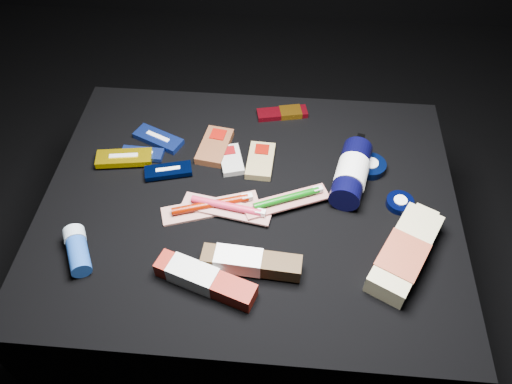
# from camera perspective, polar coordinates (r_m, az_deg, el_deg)

# --- Properties ---
(ground) EXTENTS (3.00, 3.00, 0.00)m
(ground) POSITION_cam_1_polar(r_m,az_deg,el_deg) (1.51, -0.61, -10.59)
(ground) COLOR black
(ground) RESTS_ON ground
(cloth_table) EXTENTS (0.98, 0.78, 0.40)m
(cloth_table) POSITION_cam_1_polar(r_m,az_deg,el_deg) (1.34, -0.68, -6.37)
(cloth_table) COLOR black
(cloth_table) RESTS_ON ground
(luna_bar_0) EXTENTS (0.14, 0.10, 0.02)m
(luna_bar_0) POSITION_cam_1_polar(r_m,az_deg,el_deg) (1.34, -11.10, 6.00)
(luna_bar_0) COLOR navy
(luna_bar_0) RESTS_ON cloth_table
(luna_bar_1) EXTENTS (0.11, 0.04, 0.01)m
(luna_bar_1) POSITION_cam_1_polar(r_m,az_deg,el_deg) (1.30, -12.87, 4.29)
(luna_bar_1) COLOR navy
(luna_bar_1) RESTS_ON cloth_table
(luna_bar_2) EXTENTS (0.12, 0.07, 0.02)m
(luna_bar_2) POSITION_cam_1_polar(r_m,az_deg,el_deg) (1.25, -9.99, 2.40)
(luna_bar_2) COLOR black
(luna_bar_2) RESTS_ON cloth_table
(luna_bar_3) EXTENTS (0.14, 0.07, 0.02)m
(luna_bar_3) POSITION_cam_1_polar(r_m,az_deg,el_deg) (1.30, -14.84, 3.79)
(luna_bar_3) COLOR #CBA606
(luna_bar_3) RESTS_ON cloth_table
(clif_bar_0) EXTENTS (0.09, 0.14, 0.02)m
(clif_bar_0) POSITION_cam_1_polar(r_m,az_deg,el_deg) (1.30, -4.67, 5.39)
(clif_bar_0) COLOR brown
(clif_bar_0) RESTS_ON cloth_table
(clif_bar_1) EXTENTS (0.08, 0.11, 0.02)m
(clif_bar_1) POSITION_cam_1_polar(r_m,az_deg,el_deg) (1.26, -2.90, 3.83)
(clif_bar_1) COLOR #A9A9A2
(clif_bar_1) RESTS_ON cloth_table
(clif_bar_2) EXTENTS (0.07, 0.12, 0.02)m
(clif_bar_2) POSITION_cam_1_polar(r_m,az_deg,el_deg) (1.26, 0.55, 3.75)
(clif_bar_2) COLOR #978552
(clif_bar_2) RESTS_ON cloth_table
(power_bar) EXTENTS (0.14, 0.07, 0.02)m
(power_bar) POSITION_cam_1_polar(r_m,az_deg,el_deg) (1.39, 3.33, 9.01)
(power_bar) COLOR maroon
(power_bar) RESTS_ON cloth_table
(lotion_bottle) EXTENTS (0.11, 0.24, 0.08)m
(lotion_bottle) POSITION_cam_1_polar(r_m,az_deg,el_deg) (1.21, 10.86, 2.16)
(lotion_bottle) COLOR black
(lotion_bottle) RESTS_ON cloth_table
(cream_tin_upper) EXTENTS (0.08, 0.08, 0.02)m
(cream_tin_upper) POSITION_cam_1_polar(r_m,az_deg,el_deg) (1.27, 12.90, 2.90)
(cream_tin_upper) COLOR black
(cream_tin_upper) RESTS_ON cloth_table
(cream_tin_lower) EXTENTS (0.06, 0.06, 0.02)m
(cream_tin_lower) POSITION_cam_1_polar(r_m,az_deg,el_deg) (1.21, 16.11, -1.17)
(cream_tin_lower) COLOR black
(cream_tin_lower) RESTS_ON cloth_table
(bodywash_bottle) EXTENTS (0.18, 0.25, 0.05)m
(bodywash_bottle) POSITION_cam_1_polar(r_m,az_deg,el_deg) (1.11, 16.58, -6.85)
(bodywash_bottle) COLOR #C9C08F
(bodywash_bottle) RESTS_ON cloth_table
(deodorant_stick) EXTENTS (0.09, 0.12, 0.05)m
(deodorant_stick) POSITION_cam_1_polar(r_m,az_deg,el_deg) (1.14, -19.74, -6.24)
(deodorant_stick) COLOR #1B4497
(deodorant_stick) RESTS_ON cloth_table
(toothbrush_pack_0) EXTENTS (0.23, 0.12, 0.03)m
(toothbrush_pack_0) POSITION_cam_1_polar(r_m,az_deg,el_deg) (1.16, -5.06, -1.62)
(toothbrush_pack_0) COLOR beige
(toothbrush_pack_0) RESTS_ON cloth_table
(toothbrush_pack_1) EXTENTS (0.22, 0.08, 0.02)m
(toothbrush_pack_1) POSITION_cam_1_polar(r_m,az_deg,el_deg) (1.15, -3.26, -1.80)
(toothbrush_pack_1) COLOR beige
(toothbrush_pack_1) RESTS_ON cloth_table
(toothbrush_pack_2) EXTENTS (0.20, 0.12, 0.02)m
(toothbrush_pack_2) POSITION_cam_1_polar(r_m,az_deg,el_deg) (1.16, 3.63, -0.87)
(toothbrush_pack_2) COLOR #B1ABA4
(toothbrush_pack_2) RESTS_ON cloth_table
(toothpaste_carton_red) EXTENTS (0.22, 0.12, 0.04)m
(toothpaste_carton_red) POSITION_cam_1_polar(r_m,az_deg,el_deg) (1.04, -6.30, -9.77)
(toothpaste_carton_red) COLOR maroon
(toothpaste_carton_red) RESTS_ON cloth_table
(toothpaste_carton_green) EXTENTS (0.21, 0.06, 0.04)m
(toothpaste_carton_green) POSITION_cam_1_polar(r_m,az_deg,el_deg) (1.05, -1.05, -7.99)
(toothpaste_carton_green) COLOR #3A2814
(toothpaste_carton_green) RESTS_ON cloth_table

